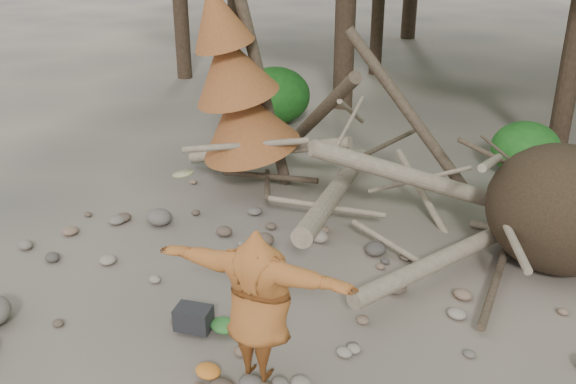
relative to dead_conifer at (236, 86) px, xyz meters
The scene contains 10 objects.
ground 5.05m from the dead_conifer, 47.26° to the right, with size 120.00×120.00×0.00m, color #514C44.
deadfall_pile 5.33m from the dead_conifer, ahead, with size 8.55×5.24×3.30m.
dead_conifer is the anchor object (origin of this frame).
bush_left 4.72m from the dead_conifer, 121.92° to the left, with size 1.80×1.80×1.44m, color #195216.
bush_mid 6.11m from the dead_conifer, 48.52° to the left, with size 1.40×1.40×1.12m, color #22681E.
frisbee_thrower 5.66m from the dead_conifer, 43.79° to the right, with size 3.18×1.38×1.93m.
backpack 5.00m from the dead_conifer, 53.61° to the right, with size 0.46×0.31×0.31m, color black.
cloth_green 5.05m from the dead_conifer, 48.72° to the right, with size 0.38×0.32×0.14m, color #2E6C2B.
cloth_orange 5.88m from the dead_conifer, 50.05° to the right, with size 0.33×0.27×0.12m, color #BF6820.
boulder_mid_left 2.78m from the dead_conifer, 92.26° to the right, with size 0.47×0.42×0.28m, color #5D554E.
Camera 1 is at (5.00, -4.87, 5.04)m, focal length 40.00 mm.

